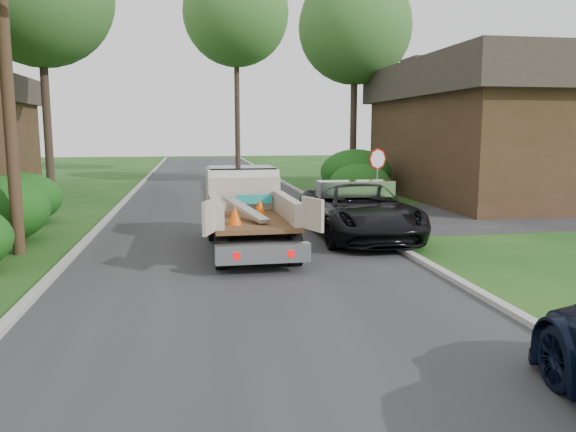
# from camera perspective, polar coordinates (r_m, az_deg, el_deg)

# --- Properties ---
(ground) EXTENTS (120.00, 120.00, 0.00)m
(ground) POSITION_cam_1_polar(r_m,az_deg,el_deg) (10.30, -2.91, -8.70)
(ground) COLOR #154413
(ground) RESTS_ON ground
(road) EXTENTS (8.00, 90.00, 0.02)m
(road) POSITION_cam_1_polar(r_m,az_deg,el_deg) (20.03, -6.25, -0.20)
(road) COLOR #28282B
(road) RESTS_ON ground
(side_street) EXTENTS (16.00, 7.00, 0.02)m
(side_street) POSITION_cam_1_polar(r_m,az_deg,el_deg) (23.10, 25.14, 0.21)
(side_street) COLOR #28282B
(side_street) RESTS_ON ground
(curb_left) EXTENTS (0.20, 90.00, 0.12)m
(curb_left) POSITION_cam_1_polar(r_m,az_deg,el_deg) (20.21, -17.94, -0.33)
(curb_left) COLOR #9E9E99
(curb_left) RESTS_ON ground
(curb_right) EXTENTS (0.20, 90.00, 0.12)m
(curb_right) POSITION_cam_1_polar(r_m,az_deg,el_deg) (20.66, 5.17, 0.25)
(curb_right) COLOR #9E9E99
(curb_right) RESTS_ON ground
(stop_sign) EXTENTS (0.71, 0.32, 2.48)m
(stop_sign) POSITION_cam_1_polar(r_m,az_deg,el_deg) (19.84, 9.05, 4.81)
(stop_sign) COLOR slate
(stop_sign) RESTS_ON ground
(utility_pole) EXTENTS (2.42, 1.25, 10.00)m
(utility_pole) POSITION_cam_1_polar(r_m,az_deg,el_deg) (15.52, -26.84, 15.54)
(utility_pole) COLOR #382619
(utility_pole) RESTS_ON ground
(house_right) EXTENTS (9.72, 12.96, 6.20)m
(house_right) POSITION_cam_1_polar(r_m,az_deg,el_deg) (27.65, 21.37, 8.25)
(house_right) COLOR #382717
(house_right) RESTS_ON ground
(hedge_left_c) EXTENTS (2.60, 2.60, 1.70)m
(hedge_left_c) POSITION_cam_1_polar(r_m,az_deg,el_deg) (20.68, -25.46, 1.65)
(hedge_left_c) COLOR #123D0E
(hedge_left_c) RESTS_ON ground
(hedge_right_a) EXTENTS (2.60, 2.60, 1.70)m
(hedge_right_a) POSITION_cam_1_polar(r_m,az_deg,el_deg) (23.90, 7.31, 3.26)
(hedge_right_a) COLOR #123D0E
(hedge_right_a) RESTS_ON ground
(hedge_right_b) EXTENTS (3.38, 3.38, 2.21)m
(hedge_right_b) POSITION_cam_1_polar(r_m,az_deg,el_deg) (26.94, 6.90, 4.41)
(hedge_right_b) COLOR #123D0E
(hedge_right_b) RESTS_ON ground
(tree_right_far) EXTENTS (6.00, 6.00, 11.50)m
(tree_right_far) POSITION_cam_1_polar(r_m,az_deg,el_deg) (31.46, 6.83, 18.50)
(tree_right_far) COLOR #2D2119
(tree_right_far) RESTS_ON ground
(tree_center_far) EXTENTS (7.20, 7.20, 14.60)m
(tree_center_far) POSITION_cam_1_polar(r_m,az_deg,el_deg) (40.66, -5.31, 19.84)
(tree_center_far) COLOR #2D2119
(tree_center_far) RESTS_ON ground
(flatbed_truck) EXTENTS (2.55, 5.47, 2.06)m
(flatbed_truck) POSITION_cam_1_polar(r_m,az_deg,el_deg) (15.16, -4.36, 1.24)
(flatbed_truck) COLOR black
(flatbed_truck) RESTS_ON ground
(black_pickup) EXTENTS (2.67, 5.71, 1.58)m
(black_pickup) POSITION_cam_1_polar(r_m,az_deg,el_deg) (16.35, 7.20, 0.58)
(black_pickup) COLOR black
(black_pickup) RESTS_ON ground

